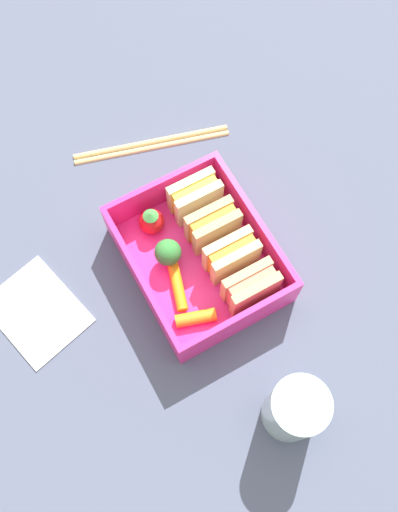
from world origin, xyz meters
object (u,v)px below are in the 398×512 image
at_px(chopstick_pair, 152,144).
at_px(broccoli_floret, 168,253).
at_px(sandwich_left, 195,197).
at_px(sandwich_center_left, 213,226).
at_px(carrot_stick_far_left, 196,318).
at_px(folded_napkin, 37,311).
at_px(sandwich_center, 231,256).
at_px(sandwich_center_right, 251,287).
at_px(carrot_stick_left, 178,287).
at_px(drinking_glass, 293,410).
at_px(strawberry_far_left, 152,221).

bearing_deg(chopstick_pair, broccoli_floret, -20.11).
xyz_separation_m(sandwich_left, sandwich_center_left, (0.04, 0.00, 0.00)).
distance_m(broccoli_floret, carrot_stick_far_left, 0.08).
distance_m(sandwich_left, folded_napkin, 0.22).
relative_size(sandwich_center, sandwich_center_right, 1.00).
bearing_deg(carrot_stick_far_left, carrot_stick_left, -179.78).
bearing_deg(sandwich_center_left, carrot_stick_far_left, -39.75).
distance_m(carrot_stick_left, drinking_glass, 0.18).
xyz_separation_m(sandwich_center_right, broccoli_floret, (-0.08, -0.06, -0.00)).
xyz_separation_m(broccoli_floret, drinking_glass, (0.21, 0.03, 0.01)).
bearing_deg(broccoli_floret, strawberry_far_left, 176.42).
distance_m(sandwich_left, strawberry_far_left, 0.06).
bearing_deg(chopstick_pair, carrot_stick_left, -18.60).
bearing_deg(strawberry_far_left, sandwich_left, 87.99).
bearing_deg(sandwich_center_left, folded_napkin, -94.86).
bearing_deg(chopstick_pair, drinking_glass, -4.31).
bearing_deg(sandwich_center, sandwich_left, 180.00).
relative_size(carrot_stick_left, drinking_glass, 0.61).
relative_size(sandwich_center_left, strawberry_far_left, 1.64).
bearing_deg(broccoli_floret, carrot_stick_far_left, -5.32).
bearing_deg(sandwich_center_right, chopstick_pair, -179.25).
bearing_deg(carrot_stick_left, carrot_stick_far_left, 0.22).
xyz_separation_m(sandwich_center, carrot_stick_far_left, (0.04, -0.06, -0.02)).
relative_size(sandwich_center_right, strawberry_far_left, 1.64).
distance_m(sandwich_left, chopstick_pair, 0.11).
height_order(strawberry_far_left, carrot_stick_far_left, strawberry_far_left).
height_order(carrot_stick_left, folded_napkin, carrot_stick_left).
xyz_separation_m(sandwich_center, drinking_glass, (0.17, -0.03, 0.01)).
xyz_separation_m(broccoli_floret, carrot_stick_left, (0.03, -0.01, -0.02)).
height_order(carrot_stick_far_left, drinking_glass, drinking_glass).
bearing_deg(chopstick_pair, strawberry_far_left, -26.50).
bearing_deg(carrot_stick_left, sandwich_center_right, 56.08).
bearing_deg(chopstick_pair, sandwich_center_right, 0.75).
distance_m(strawberry_far_left, broccoli_floret, 0.05).
xyz_separation_m(carrot_stick_far_left, drinking_glass, (0.13, 0.03, 0.03)).
height_order(broccoli_floret, drinking_glass, drinking_glass).
distance_m(carrot_stick_far_left, folded_napkin, 0.18).
xyz_separation_m(sandwich_center, strawberry_far_left, (-0.08, -0.05, -0.01)).
relative_size(sandwich_center, carrot_stick_far_left, 1.31).
bearing_deg(folded_napkin, sandwich_left, 96.03).
distance_m(broccoli_floret, drinking_glass, 0.21).
height_order(drinking_glass, folded_napkin, drinking_glass).
xyz_separation_m(broccoli_floret, chopstick_pair, (-0.15, 0.05, -0.03)).
relative_size(sandwich_center, folded_napkin, 0.55).
distance_m(strawberry_far_left, carrot_stick_left, 0.08).
distance_m(carrot_stick_left, carrot_stick_far_left, 0.04).
bearing_deg(strawberry_far_left, drinking_glass, 5.67).
xyz_separation_m(sandwich_left, chopstick_pair, (-0.11, -0.00, -0.03)).
distance_m(chopstick_pair, folded_napkin, 0.24).
bearing_deg(sandwich_center_left, chopstick_pair, -178.83).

